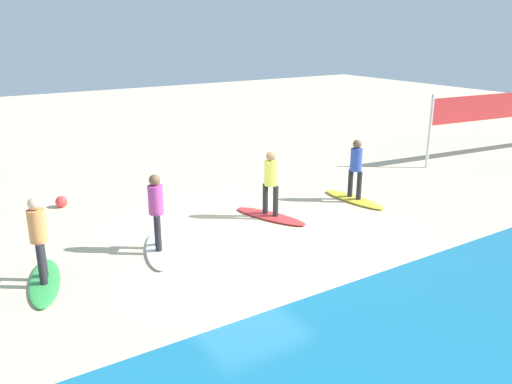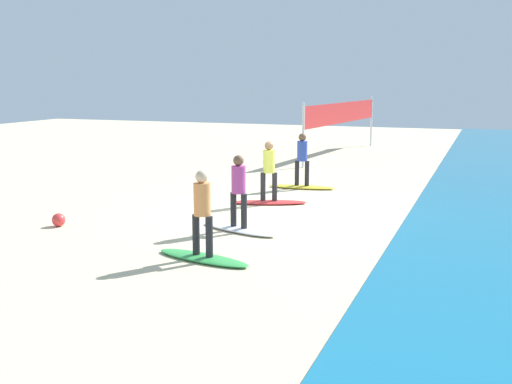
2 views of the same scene
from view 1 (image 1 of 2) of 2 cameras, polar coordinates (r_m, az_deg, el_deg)
ground_plane at (r=12.09m, az=-1.08°, el=-5.06°), size 60.00×60.00×0.00m
surfboard_yellow at (r=14.85m, az=10.59°, el=-0.77°), size 0.72×2.14×0.09m
surfer_yellow at (r=14.57m, az=10.80°, el=2.93°), size 0.32×0.46×1.64m
surfboard_red at (r=13.33m, az=1.57°, el=-2.63°), size 1.24×2.17×0.09m
surfer_red at (r=13.02m, az=1.60°, el=1.46°), size 0.32×0.44×1.64m
surfboard_white at (r=11.60m, az=-10.52°, el=-6.16°), size 1.25×2.16×0.09m
surfer_white at (r=11.24m, az=-10.80°, el=-1.53°), size 0.32×0.44×1.64m
surfboard_green at (r=10.82m, az=-21.97°, el=-9.05°), size 1.04×2.17×0.09m
surfer_green at (r=10.43m, az=-22.59°, el=-4.16°), size 0.32×0.45×1.64m
beach_ball at (r=14.99m, az=-20.40°, el=-1.00°), size 0.31×0.31×0.31m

